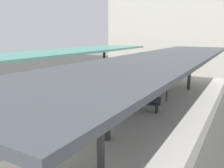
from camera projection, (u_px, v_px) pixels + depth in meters
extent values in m
plane|color=#383835|center=(91.00, 125.00, 13.44)|extent=(80.00, 80.00, 0.00)
cube|color=#ADA8A0|center=(43.00, 107.00, 15.17)|extent=(4.40, 28.00, 1.00)
cube|color=#ADA8A0|center=(154.00, 130.00, 11.49)|extent=(4.40, 28.00, 1.00)
cube|color=#59544C|center=(91.00, 124.00, 13.42)|extent=(3.20, 28.00, 0.20)
cube|color=slate|center=(81.00, 119.00, 13.73)|extent=(0.08, 28.00, 0.14)
cube|color=slate|center=(101.00, 123.00, 13.03)|extent=(0.08, 28.00, 0.14)
cube|color=#2D5633|center=(129.00, 82.00, 17.36)|extent=(2.70, 13.32, 2.90)
cube|color=yellow|center=(71.00, 108.00, 11.71)|extent=(2.65, 0.08, 2.60)
cube|color=black|center=(113.00, 76.00, 17.95)|extent=(0.04, 12.25, 0.76)
cube|color=black|center=(146.00, 79.00, 16.63)|extent=(0.04, 12.25, 0.76)
cube|color=#515156|center=(129.00, 62.00, 17.04)|extent=(2.16, 12.65, 0.20)
cylinder|color=#333335|center=(104.00, 65.00, 21.32)|extent=(0.24, 0.24, 2.87)
cube|color=slate|center=(55.00, 53.00, 15.65)|extent=(4.18, 21.00, 0.16)
cylinder|color=#333335|center=(100.00, 126.00, 6.92)|extent=(0.24, 0.24, 2.91)
cylinder|color=#333335|center=(190.00, 71.00, 17.64)|extent=(0.24, 0.24, 2.91)
cube|color=#3D4247|center=(166.00, 57.00, 11.96)|extent=(4.18, 21.00, 0.16)
cube|color=black|center=(138.00, 106.00, 13.05)|extent=(0.08, 0.32, 0.40)
cube|color=black|center=(157.00, 109.00, 12.52)|extent=(0.08, 0.32, 0.40)
cube|color=#2D333D|center=(147.00, 104.00, 12.74)|extent=(1.40, 0.40, 0.06)
cube|color=#2D333D|center=(149.00, 99.00, 12.84)|extent=(1.40, 0.06, 0.40)
cylinder|color=#262628|center=(167.00, 84.00, 14.47)|extent=(0.08, 0.08, 2.20)
cube|color=navy|center=(168.00, 69.00, 14.27)|extent=(0.90, 0.06, 0.32)
cylinder|color=#2D2D30|center=(105.00, 129.00, 9.37)|extent=(0.44, 0.44, 0.80)
cylinder|color=#7A337A|center=(46.00, 95.00, 14.56)|extent=(0.28, 0.28, 0.90)
cylinder|color=#7A337A|center=(45.00, 83.00, 14.40)|extent=(0.36, 0.36, 0.59)
sphere|color=#936B4C|center=(45.00, 77.00, 14.32)|extent=(0.22, 0.22, 0.22)
cylinder|color=#232328|center=(56.00, 87.00, 17.07)|extent=(0.28, 0.28, 0.79)
cylinder|color=maroon|center=(56.00, 77.00, 16.92)|extent=(0.36, 0.36, 0.65)
sphere|color=beige|center=(56.00, 71.00, 16.83)|extent=(0.22, 0.22, 0.22)
cube|color=beige|center=(182.00, 32.00, 29.23)|extent=(18.00, 6.00, 11.00)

